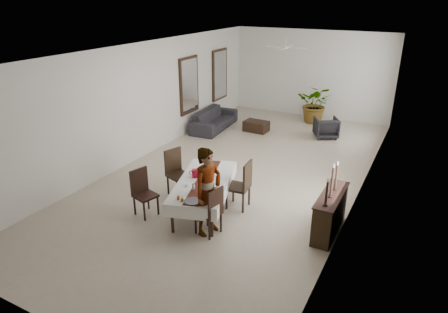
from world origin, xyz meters
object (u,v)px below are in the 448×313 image
(dining_table_top, at_px, (204,182))
(red_pitcher, at_px, (195,173))
(sofa, at_px, (214,119))
(woman, at_px, (208,192))
(sideboard_body, at_px, (330,214))

(dining_table_top, xyz_separation_m, red_pitcher, (-0.26, 0.06, 0.12))
(dining_table_top, height_order, sofa, dining_table_top)
(woman, bearing_deg, red_pitcher, 59.80)
(dining_table_top, xyz_separation_m, sofa, (-2.57, 5.04, -0.33))
(dining_table_top, height_order, woman, woman)
(dining_table_top, bearing_deg, sofa, 99.69)
(dining_table_top, relative_size, red_pitcher, 12.00)
(sideboard_body, bearing_deg, sofa, 138.16)
(red_pitcher, distance_m, sideboard_body, 2.94)
(dining_table_top, height_order, sideboard_body, sideboard_body)
(woman, relative_size, sideboard_body, 1.32)
(sofa, bearing_deg, woman, -156.28)
(sideboard_body, bearing_deg, woman, -152.00)
(woman, xyz_separation_m, sofa, (-3.11, 5.78, -0.56))
(dining_table_top, bearing_deg, woman, -71.24)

